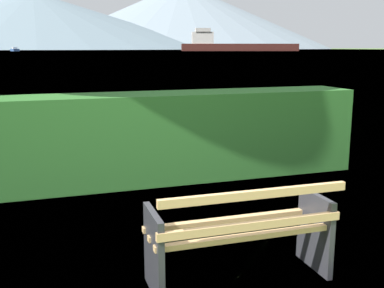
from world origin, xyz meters
name	(u,v)px	position (x,y,z in m)	size (l,w,h in m)	color
ground_plane	(237,278)	(0.00, 0.00, 0.00)	(1400.00, 1400.00, 0.00)	#567A38
water_surface	(38,50)	(0.00, 309.38, 0.00)	(620.00, 620.00, 0.00)	#7A99A8
park_bench	(241,234)	(0.00, -0.06, 0.42)	(1.53, 0.59, 0.87)	tan
hedge_row	(150,137)	(0.00, 3.14, 0.63)	(6.23, 0.85, 1.27)	#2D6B28
cargo_ship_large	(231,45)	(96.30, 227.20, 3.24)	(61.29, 25.36, 11.60)	#471E19
fishing_boat_near	(15,50)	(-10.87, 244.08, 0.73)	(4.60, 8.13, 1.97)	#335693
distant_hills	(26,13)	(-8.16, 560.25, 38.99)	(744.19, 434.23, 87.79)	gray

